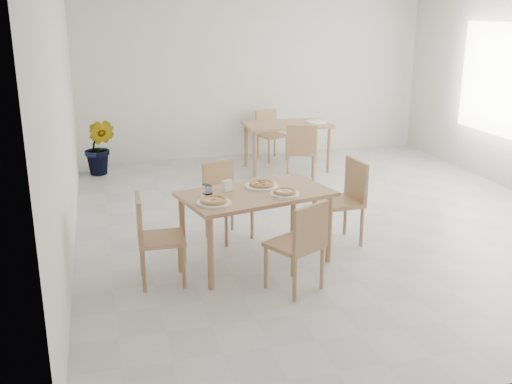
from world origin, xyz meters
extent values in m
plane|color=beige|center=(0.00, 0.00, 0.00)|extent=(7.00, 7.00, 0.00)
plane|color=silver|center=(0.00, 3.50, 1.40)|extent=(6.00, 0.00, 6.00)
plane|color=silver|center=(-3.00, 0.00, 1.40)|extent=(0.00, 7.00, 7.00)
cube|color=tan|center=(-1.19, -1.04, 0.73)|extent=(1.61, 1.14, 0.04)
cylinder|color=tan|center=(-1.75, -1.53, 0.35)|extent=(0.06, 0.06, 0.71)
cylinder|color=tan|center=(-0.47, -1.22, 0.35)|extent=(0.06, 0.06, 0.71)
cylinder|color=tan|center=(-1.91, -0.86, 0.35)|extent=(0.06, 0.06, 0.71)
cylinder|color=tan|center=(-0.63, -0.55, 0.35)|extent=(0.06, 0.06, 0.71)
cube|color=tan|center=(-1.01, -1.71, 0.44)|extent=(0.58, 0.58, 0.04)
cube|color=tan|center=(-0.92, -1.88, 0.66)|extent=(0.39, 0.24, 0.41)
cylinder|color=tan|center=(-0.93, -1.46, 0.21)|extent=(0.04, 0.04, 0.42)
cylinder|color=tan|center=(-1.26, -1.63, 0.21)|extent=(0.04, 0.04, 0.42)
cylinder|color=tan|center=(-0.76, -1.78, 0.21)|extent=(0.04, 0.04, 0.42)
cylinder|color=tan|center=(-1.08, -1.96, 0.21)|extent=(0.04, 0.04, 0.42)
cube|color=tan|center=(-1.31, -0.31, 0.43)|extent=(0.56, 0.56, 0.04)
cube|color=tan|center=(-1.39, -0.14, 0.65)|extent=(0.40, 0.22, 0.40)
cylinder|color=tan|center=(-1.39, -0.56, 0.21)|extent=(0.04, 0.04, 0.41)
cylinder|color=tan|center=(-1.07, -0.40, 0.21)|extent=(0.04, 0.04, 0.41)
cylinder|color=tan|center=(-1.55, -0.23, 0.21)|extent=(0.04, 0.04, 0.41)
cylinder|color=tan|center=(-1.22, -0.07, 0.21)|extent=(0.04, 0.04, 0.41)
cube|color=tan|center=(-2.16, -1.25, 0.44)|extent=(0.44, 0.44, 0.04)
cube|color=tan|center=(-2.36, -1.25, 0.66)|extent=(0.05, 0.43, 0.41)
cylinder|color=tan|center=(-1.99, -1.44, 0.21)|extent=(0.04, 0.04, 0.42)
cylinder|color=tan|center=(-1.98, -1.08, 0.21)|extent=(0.04, 0.04, 0.42)
cylinder|color=tan|center=(-2.35, -1.43, 0.21)|extent=(0.04, 0.04, 0.42)
cylinder|color=tan|center=(-2.34, -1.07, 0.21)|extent=(0.04, 0.04, 0.42)
cube|color=tan|center=(-0.19, -0.76, 0.47)|extent=(0.49, 0.49, 0.04)
cube|color=tan|center=(0.02, -0.75, 0.71)|extent=(0.07, 0.46, 0.44)
cylinder|color=tan|center=(-0.40, -0.57, 0.22)|extent=(0.04, 0.04, 0.45)
cylinder|color=tan|center=(-0.37, -0.97, 0.22)|extent=(0.04, 0.04, 0.45)
cylinder|color=tan|center=(0.00, -0.55, 0.22)|extent=(0.04, 0.04, 0.45)
cylinder|color=tan|center=(0.02, -0.94, 0.22)|extent=(0.04, 0.04, 0.45)
cylinder|color=white|center=(-1.67, -1.29, 0.76)|extent=(0.32, 0.32, 0.02)
cylinder|color=white|center=(-0.94, -1.20, 0.76)|extent=(0.30, 0.30, 0.02)
cylinder|color=white|center=(-1.09, -0.89, 0.76)|extent=(0.34, 0.34, 0.02)
cylinder|color=tan|center=(-1.67, -1.29, 0.77)|extent=(0.32, 0.32, 0.01)
torus|color=tan|center=(-1.67, -1.29, 0.78)|extent=(0.33, 0.33, 0.03)
cylinder|color=orange|center=(-1.67, -1.29, 0.78)|extent=(0.25, 0.25, 0.01)
ellipsoid|color=#12521A|center=(-1.67, -1.29, 0.79)|extent=(0.05, 0.03, 0.01)
cylinder|color=tan|center=(-0.94, -1.20, 0.77)|extent=(0.30, 0.30, 0.01)
torus|color=tan|center=(-0.94, -1.20, 0.78)|extent=(0.30, 0.30, 0.03)
cylinder|color=white|center=(-0.94, -1.20, 0.78)|extent=(0.22, 0.22, 0.01)
cylinder|color=tan|center=(-1.09, -0.89, 0.77)|extent=(0.32, 0.32, 0.01)
torus|color=tan|center=(-1.09, -0.89, 0.78)|extent=(0.32, 0.32, 0.03)
cylinder|color=orange|center=(-1.09, -0.89, 0.78)|extent=(0.25, 0.25, 0.01)
cylinder|color=white|center=(-1.68, -0.96, 0.80)|extent=(0.07, 0.07, 0.09)
cylinder|color=white|center=(-1.66, -1.01, 0.80)|extent=(0.07, 0.07, 0.09)
cube|color=silver|center=(-1.47, -0.97, 0.76)|extent=(0.12, 0.10, 0.01)
cube|color=white|center=(-1.47, -0.97, 0.82)|extent=(0.11, 0.08, 0.11)
cube|color=silver|center=(-1.73, -1.01, 0.75)|extent=(0.05, 0.19, 0.01)
cube|color=silver|center=(-0.84, -0.66, 0.75)|extent=(0.03, 0.17, 0.01)
cube|color=tan|center=(0.22, 2.35, 0.73)|extent=(1.35, 0.79, 0.04)
cylinder|color=tan|center=(-0.38, 2.05, 0.35)|extent=(0.06, 0.06, 0.71)
cylinder|color=tan|center=(0.81, 2.02, 0.35)|extent=(0.06, 0.06, 0.71)
cylinder|color=tan|center=(-0.36, 2.67, 0.35)|extent=(0.06, 0.06, 0.71)
cylinder|color=tan|center=(0.83, 2.64, 0.35)|extent=(0.06, 0.06, 0.71)
cube|color=tan|center=(0.23, 1.69, 0.45)|extent=(0.55, 0.55, 0.04)
cube|color=tan|center=(0.17, 1.50, 0.67)|extent=(0.43, 0.18, 0.42)
cylinder|color=tan|center=(0.47, 1.80, 0.21)|extent=(0.04, 0.04, 0.43)
cylinder|color=tan|center=(0.11, 1.92, 0.21)|extent=(0.04, 0.04, 0.43)
cylinder|color=tan|center=(0.35, 1.45, 0.21)|extent=(0.04, 0.04, 0.43)
cylinder|color=tan|center=(0.00, 1.57, 0.21)|extent=(0.04, 0.04, 0.43)
cube|color=tan|center=(0.18, 3.03, 0.42)|extent=(0.52, 0.52, 0.04)
cube|color=tan|center=(0.12, 3.21, 0.64)|extent=(0.40, 0.16, 0.39)
cylinder|color=tan|center=(0.07, 2.81, 0.20)|extent=(0.04, 0.04, 0.40)
cylinder|color=tan|center=(0.40, 2.92, 0.20)|extent=(0.04, 0.04, 0.40)
cylinder|color=tan|center=(-0.04, 3.14, 0.20)|extent=(0.04, 0.04, 0.40)
cylinder|color=tan|center=(0.30, 3.25, 0.20)|extent=(0.04, 0.04, 0.40)
cylinder|color=white|center=(0.69, 2.32, 0.76)|extent=(0.33, 0.33, 0.02)
imported|color=#1F6927|center=(-2.65, 2.81, 0.44)|extent=(0.59, 0.55, 0.87)
camera|label=1|loc=(-2.65, -6.50, 2.51)|focal=42.00mm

